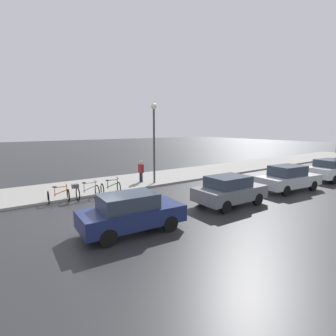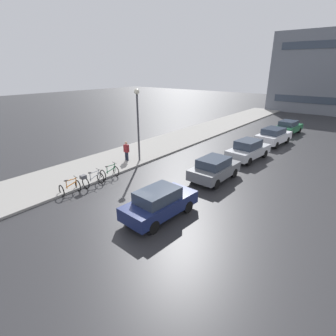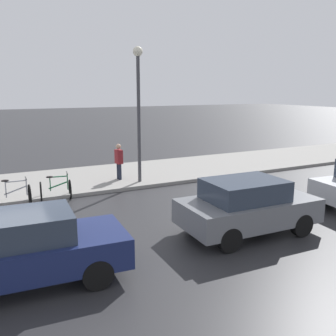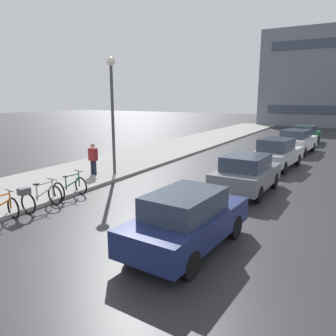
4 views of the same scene
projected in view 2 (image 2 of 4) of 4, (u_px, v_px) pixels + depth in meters
ground_plane at (123, 206)px, 14.16m from camera, size 140.00×140.00×0.00m
sidewalk_kerb at (159, 146)px, 24.93m from camera, size 4.80×60.00×0.14m
bicycle_nearest at (70, 187)px, 15.46m from camera, size 0.82×1.14×0.95m
bicycle_second at (91, 179)px, 16.32m from camera, size 0.76×1.43×0.99m
bicycle_third at (110, 172)px, 17.64m from camera, size 0.86×1.16×1.00m
car_navy at (159, 203)px, 12.89m from camera, size 1.97×4.11×1.53m
car_grey at (214, 169)px, 17.23m from camera, size 1.98×3.86×1.54m
car_silver at (248, 150)px, 21.19m from camera, size 2.23×4.52×1.62m
car_white at (274, 136)px, 25.39m from camera, size 2.37×4.38×1.60m
car_green at (288, 127)px, 29.49m from camera, size 2.21×4.26×1.48m
pedestrian at (126, 151)px, 20.46m from camera, size 0.41×0.25×1.67m
streetlamp at (138, 116)px, 19.51m from camera, size 0.39×0.39×5.60m
building_facade_main at (329, 73)px, 42.73m from camera, size 16.43×9.10×12.50m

